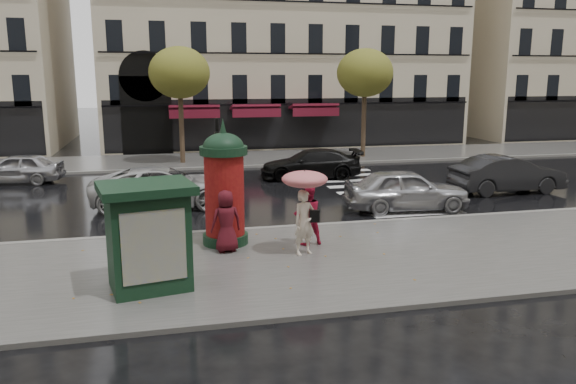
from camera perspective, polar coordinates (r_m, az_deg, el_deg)
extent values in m
plane|color=black|center=(15.79, -0.29, -6.86)|extent=(160.00, 160.00, 0.00)
cube|color=#474744|center=(15.31, 0.13, -7.23)|extent=(90.00, 7.00, 0.12)
cube|color=#474744|center=(34.12, -7.34, 3.27)|extent=(90.00, 6.00, 0.12)
cube|color=slate|center=(18.58, -2.33, -3.77)|extent=(90.00, 0.25, 0.14)
cube|color=slate|center=(31.17, -6.78, 2.50)|extent=(90.00, 0.25, 0.14)
cube|color=silver|center=(26.40, 7.86, 0.65)|extent=(3.60, 11.75, 0.01)
cube|color=#B7A88C|center=(45.82, -1.29, 17.97)|extent=(26.00, 14.00, 20.00)
cylinder|color=#38281C|center=(32.71, -10.79, 7.28)|extent=(0.28, 0.28, 5.20)
ellipsoid|color=#55611E|center=(32.62, -10.97, 11.83)|extent=(3.40, 3.40, 2.89)
cylinder|color=#38281C|center=(34.92, 7.71, 7.65)|extent=(0.28, 0.28, 5.20)
ellipsoid|color=#55611E|center=(34.83, 7.83, 11.91)|extent=(3.40, 3.40, 2.89)
imported|color=beige|center=(15.62, 1.68, -3.10)|extent=(0.78, 0.64, 1.83)
cylinder|color=black|center=(15.47, 1.69, -0.92)|extent=(0.02, 0.02, 1.16)
ellipsoid|color=#E12A76|center=(15.35, 1.70, 1.31)|extent=(1.27, 1.27, 0.44)
cone|color=black|center=(15.30, 1.71, 2.25)|extent=(0.04, 0.04, 0.10)
cube|color=black|center=(15.57, 2.71, -2.46)|extent=(0.27, 0.12, 0.34)
imported|color=#BE173A|center=(16.52, 2.01, -2.35)|extent=(0.99, 0.84, 1.79)
imported|color=#4C0F17|center=(15.95, -6.30, -2.96)|extent=(0.95, 0.70, 1.78)
cylinder|color=black|center=(16.93, -6.36, -4.70)|extent=(1.35, 1.35, 0.29)
cylinder|color=maroon|center=(16.60, -6.47, -0.23)|extent=(1.16, 1.16, 2.41)
cylinder|color=black|center=(16.38, -6.57, 4.22)|extent=(1.39, 1.39, 0.24)
ellipsoid|color=black|center=(16.37, -6.58, 4.55)|extent=(1.19, 1.19, 0.84)
cone|color=black|center=(16.30, -6.63, 6.73)|extent=(0.19, 0.19, 0.43)
cylinder|color=black|center=(17.76, -7.10, 1.61)|extent=(0.11, 0.11, 3.64)
cube|color=black|center=(17.40, -7.08, 5.03)|extent=(0.24, 0.18, 0.64)
cube|color=black|center=(13.52, -14.01, -4.81)|extent=(1.99, 1.73, 2.29)
cube|color=black|center=(13.22, -14.28, 0.42)|extent=(2.37, 2.11, 0.20)
imported|color=#ABACB0|center=(21.72, 11.92, 0.25)|extent=(4.86, 2.32, 1.60)
imported|color=black|center=(26.33, 21.39, 1.70)|extent=(4.93, 1.75, 1.62)
imported|color=#B9B9B9|center=(22.41, -12.46, 0.52)|extent=(5.73, 2.87, 1.56)
imported|color=black|center=(27.96, 2.30, 2.87)|extent=(5.15, 2.47, 1.45)
imported|color=#ADADB2|center=(29.59, -25.83, 2.17)|extent=(4.38, 2.21, 1.43)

